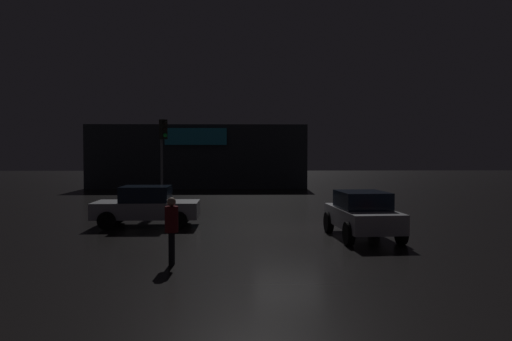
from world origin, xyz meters
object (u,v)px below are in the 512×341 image
object	(u,v)px
car_far	(362,214)
pedestrian	(172,226)
traffic_signal_main	(163,143)
store_building	(201,156)
car_near	(147,206)

from	to	relation	value
car_far	pedestrian	bearing A→B (deg)	-145.33
car_far	traffic_signal_main	bearing A→B (deg)	133.34
car_far	pedestrian	world-z (taller)	pedestrian
store_building	pedestrian	xyz separation A→B (m)	(1.72, -31.49, -1.49)
car_far	store_building	bearing A→B (deg)	105.24
store_building	car_near	bearing A→B (deg)	-90.37
car_near	pedestrian	distance (m)	7.14
store_building	pedestrian	size ratio (longest dim) A/B	9.99
car_near	car_far	distance (m)	8.18
car_near	car_far	xyz separation A→B (m)	(7.65, -2.90, 0.02)
car_near	store_building	bearing A→B (deg)	89.63
store_building	car_far	size ratio (longest dim) A/B	4.22
traffic_signal_main	car_far	world-z (taller)	traffic_signal_main
traffic_signal_main	pedestrian	size ratio (longest dim) A/B	2.59
store_building	traffic_signal_main	xyz separation A→B (m)	(-0.33, -19.21, 0.81)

